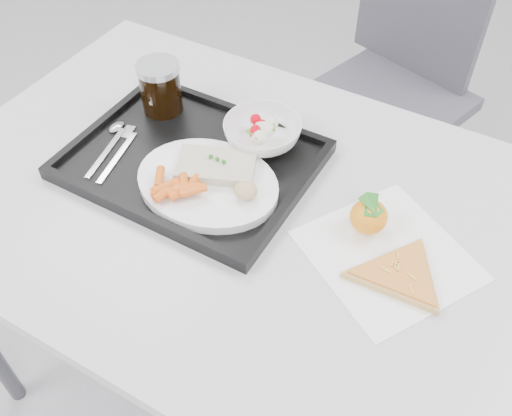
% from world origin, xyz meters
% --- Properties ---
extents(table, '(1.20, 0.80, 0.75)m').
position_xyz_m(table, '(0.00, 0.30, 0.68)').
color(table, '#BDBDBF').
rests_on(table, ground).
extents(chair, '(0.52, 0.53, 0.93)m').
position_xyz_m(chair, '(0.01, 1.19, 0.54)').
color(chair, '#3E3D45').
rests_on(chair, ground).
extents(tray, '(0.45, 0.35, 0.03)m').
position_xyz_m(tray, '(-0.14, 0.33, 0.76)').
color(tray, black).
rests_on(tray, table).
extents(dinner_plate, '(0.27, 0.27, 0.02)m').
position_xyz_m(dinner_plate, '(-0.07, 0.28, 0.77)').
color(dinner_plate, white).
rests_on(dinner_plate, tray).
extents(fish_fillet, '(0.16, 0.13, 0.03)m').
position_xyz_m(fish_fillet, '(-0.07, 0.31, 0.79)').
color(fish_fillet, beige).
rests_on(fish_fillet, dinner_plate).
extents(bread_roll, '(0.05, 0.04, 0.03)m').
position_xyz_m(bread_roll, '(0.01, 0.28, 0.80)').
color(bread_roll, '#D9BC78').
rests_on(bread_roll, dinner_plate).
extents(salad_bowl, '(0.15, 0.15, 0.05)m').
position_xyz_m(salad_bowl, '(-0.04, 0.44, 0.79)').
color(salad_bowl, white).
rests_on(salad_bowl, tray).
extents(cola_glass, '(0.09, 0.09, 0.11)m').
position_xyz_m(cola_glass, '(-0.28, 0.43, 0.82)').
color(cola_glass, black).
rests_on(cola_glass, tray).
extents(cutlery, '(0.10, 0.17, 0.01)m').
position_xyz_m(cutlery, '(-0.29, 0.29, 0.77)').
color(cutlery, silver).
rests_on(cutlery, tray).
extents(napkin, '(0.34, 0.33, 0.00)m').
position_xyz_m(napkin, '(0.27, 0.31, 0.75)').
color(napkin, white).
rests_on(napkin, table).
extents(tangerine, '(0.07, 0.07, 0.07)m').
position_xyz_m(tangerine, '(0.22, 0.34, 0.79)').
color(tangerine, '#F9A017').
rests_on(tangerine, napkin).
extents(pizza_slice, '(0.26, 0.26, 0.02)m').
position_xyz_m(pizza_slice, '(0.30, 0.27, 0.76)').
color(pizza_slice, '#E2AA66').
rests_on(pizza_slice, napkin).
extents(carrot_pile, '(0.11, 0.09, 0.02)m').
position_xyz_m(carrot_pile, '(-0.10, 0.23, 0.80)').
color(carrot_pile, orange).
rests_on(carrot_pile, dinner_plate).
extents(salad_contents, '(0.06, 0.08, 0.03)m').
position_xyz_m(salad_contents, '(-0.04, 0.44, 0.80)').
color(salad_contents, '#C5000E').
rests_on(salad_contents, salad_bowl).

